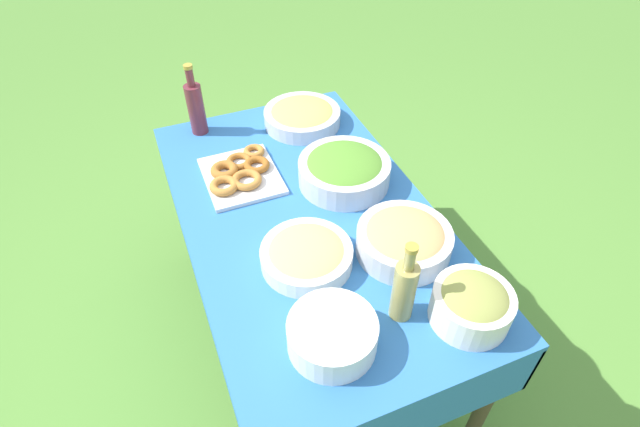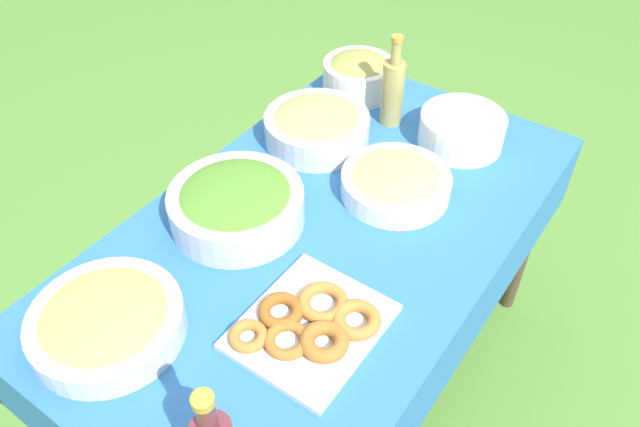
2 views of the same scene
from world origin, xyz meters
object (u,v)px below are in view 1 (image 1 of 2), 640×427
object	(u,v)px
wine_bottle	(196,107)
fruit_bowl	(302,116)
olive_bowl	(472,304)
donut_platter	(240,173)
bread_bowl	(404,239)
pasta_bowl	(307,255)
olive_oil_bottle	(404,289)
salad_bowl	(344,170)
plate_stack	(332,335)

from	to	relation	value
wine_bottle	fruit_bowl	xyz separation A→B (m)	(-0.11, -0.43, -0.08)
wine_bottle	fruit_bowl	distance (m)	0.45
olive_bowl	donut_platter	bearing A→B (deg)	26.68
wine_bottle	bread_bowl	size ratio (longest dim) A/B	1.00
pasta_bowl	bread_bowl	xyz separation A→B (m)	(-0.07, -0.31, 0.02)
olive_oil_bottle	wine_bottle	world-z (taller)	wine_bottle
olive_oil_bottle	olive_bowl	world-z (taller)	olive_oil_bottle
fruit_bowl	bread_bowl	bearing A→B (deg)	-177.33
salad_bowl	wine_bottle	world-z (taller)	wine_bottle
olive_oil_bottle	olive_bowl	bearing A→B (deg)	-116.73
pasta_bowl	olive_oil_bottle	distance (m)	0.35
pasta_bowl	salad_bowl	bearing A→B (deg)	-40.28
pasta_bowl	olive_bowl	distance (m)	0.52
pasta_bowl	donut_platter	xyz separation A→B (m)	(0.50, 0.08, -0.02)
donut_platter	olive_oil_bottle	bearing A→B (deg)	-161.43
wine_bottle	olive_bowl	world-z (taller)	wine_bottle
plate_stack	olive_oil_bottle	xyz separation A→B (m)	(0.02, -0.23, 0.06)
wine_bottle	pasta_bowl	bearing A→B (deg)	-169.80
salad_bowl	olive_oil_bottle	bearing A→B (deg)	171.31
fruit_bowl	olive_oil_bottle	bearing A→B (deg)	175.19
olive_oil_bottle	salad_bowl	bearing A→B (deg)	-8.69
salad_bowl	donut_platter	distance (m)	0.40
salad_bowl	olive_bowl	distance (m)	0.70
olive_bowl	fruit_bowl	bearing A→B (deg)	4.42
plate_stack	fruit_bowl	distance (m)	1.11
salad_bowl	fruit_bowl	size ratio (longest dim) A/B	1.04
donut_platter	bread_bowl	world-z (taller)	bread_bowl
wine_bottle	olive_bowl	size ratio (longest dim) A/B	1.34
salad_bowl	plate_stack	xyz separation A→B (m)	(-0.63, 0.32, -0.01)
salad_bowl	donut_platter	world-z (taller)	salad_bowl
bread_bowl	olive_bowl	world-z (taller)	olive_bowl
salad_bowl	plate_stack	bearing A→B (deg)	153.20
donut_platter	olive_bowl	bearing A→B (deg)	-153.32
salad_bowl	olive_bowl	xyz separation A→B (m)	(-0.70, -0.08, 0.01)
olive_bowl	pasta_bowl	bearing A→B (deg)	43.89
plate_stack	fruit_bowl	xyz separation A→B (m)	(1.06, -0.31, -0.01)
pasta_bowl	plate_stack	bearing A→B (deg)	172.00
olive_bowl	bread_bowl	bearing A→B (deg)	9.17
salad_bowl	donut_platter	size ratio (longest dim) A/B	1.06
salad_bowl	olive_bowl	bearing A→B (deg)	-173.35
wine_bottle	salad_bowl	bearing A→B (deg)	-141.36
wine_bottle	olive_oil_bottle	bearing A→B (deg)	-163.59
olive_oil_bottle	fruit_bowl	world-z (taller)	olive_oil_bottle
plate_stack	donut_platter	bearing A→B (deg)	2.64
donut_platter	olive_bowl	xyz separation A→B (m)	(-0.87, -0.44, 0.05)
salad_bowl	pasta_bowl	size ratio (longest dim) A/B	1.17
salad_bowl	bread_bowl	xyz separation A→B (m)	(-0.40, -0.03, -0.00)
pasta_bowl	fruit_bowl	size ratio (longest dim) A/B	0.89
olive_oil_bottle	plate_stack	bearing A→B (deg)	95.56
plate_stack	bread_bowl	distance (m)	0.42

